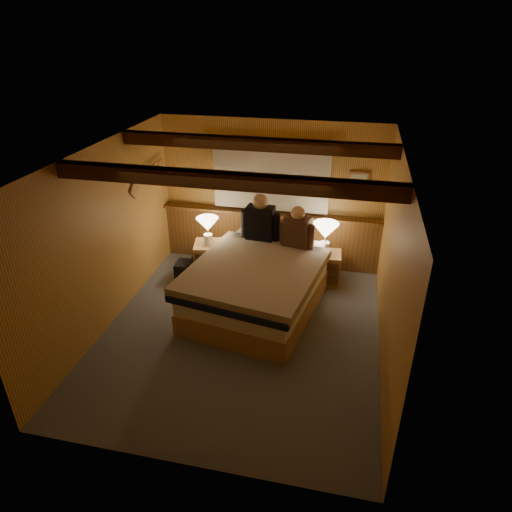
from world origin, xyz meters
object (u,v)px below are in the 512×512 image
(person_left, at_px, (260,221))
(bed, at_px, (257,286))
(lamp_right, at_px, (325,233))
(person_right, at_px, (297,230))
(duffel_bag, at_px, (192,271))
(nightstand_left, at_px, (211,259))
(lamp_left, at_px, (208,226))
(nightstand_right, at_px, (325,268))

(person_left, bearing_deg, bed, -76.64)
(lamp_right, xyz_separation_m, person_right, (-0.40, -0.26, 0.12))
(duffel_bag, bearing_deg, bed, -27.91)
(bed, distance_m, person_right, 1.02)
(lamp_right, height_order, person_right, person_right)
(nightstand_left, distance_m, person_right, 1.56)
(nightstand_left, relative_size, person_left, 0.80)
(bed, height_order, person_left, person_left)
(person_left, distance_m, person_right, 0.59)
(bed, xyz_separation_m, lamp_left, (-0.96, 0.77, 0.50))
(lamp_right, xyz_separation_m, duffel_bag, (-2.04, -0.38, -0.71))
(bed, bearing_deg, lamp_right, 58.28)
(bed, distance_m, lamp_right, 1.36)
(nightstand_left, height_order, lamp_right, lamp_right)
(nightstand_right, distance_m, duffel_bag, 2.11)
(person_left, bearing_deg, nightstand_right, 12.28)
(person_right, bearing_deg, bed, -109.80)
(nightstand_right, relative_size, lamp_left, 1.12)
(nightstand_left, height_order, duffel_bag, nightstand_left)
(bed, height_order, lamp_left, lamp_left)
(lamp_left, bearing_deg, person_left, 2.97)
(bed, relative_size, lamp_left, 5.31)
(nightstand_left, bearing_deg, lamp_left, -142.80)
(bed, relative_size, person_right, 3.69)
(bed, bearing_deg, person_right, 67.09)
(lamp_left, distance_m, person_left, 0.84)
(nightstand_right, bearing_deg, person_right, -150.85)
(person_right, bearing_deg, duffel_bag, -162.69)
(person_left, height_order, duffel_bag, person_left)
(nightstand_right, bearing_deg, nightstand_left, -178.17)
(person_right, bearing_deg, nightstand_left, -171.61)
(person_left, distance_m, duffel_bag, 1.39)
(lamp_left, distance_m, person_right, 1.41)
(nightstand_left, xyz_separation_m, person_left, (0.80, 0.02, 0.74))
(lamp_left, height_order, lamp_right, lamp_right)
(nightstand_right, distance_m, lamp_right, 0.61)
(duffel_bag, bearing_deg, lamp_right, 8.15)
(bed, relative_size, nightstand_left, 4.03)
(lamp_right, bearing_deg, bed, -131.72)
(nightstand_left, relative_size, duffel_bag, 1.16)
(bed, bearing_deg, lamp_left, 151.14)
(bed, distance_m, nightstand_right, 1.31)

